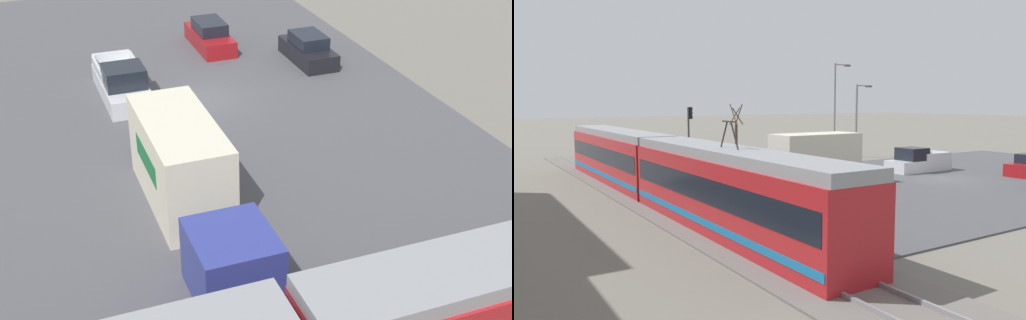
{
  "view_description": "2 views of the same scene",
  "coord_description": "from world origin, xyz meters",
  "views": [
    {
      "loc": [
        8.91,
        30.95,
        14.57
      ],
      "look_at": [
        1.17,
        10.53,
        2.39
      ],
      "focal_mm": 50.0,
      "sensor_mm": 36.0,
      "label": 1
    },
    {
      "loc": [
        -22.79,
        28.97,
        5.47
      ],
      "look_at": [
        5.76,
        10.68,
        1.51
      ],
      "focal_mm": 35.0,
      "sensor_mm": 36.0,
      "label": 2
    }
  ],
  "objects": [
    {
      "name": "sedan_car_0",
      "position": [
        -2.6,
        -6.96,
        0.74
      ],
      "size": [
        1.81,
        4.59,
        1.6
      ],
      "color": "maroon",
      "rests_on": "ground"
    },
    {
      "name": "road_surface",
      "position": [
        0.0,
        0.0,
        0.04
      ],
      "size": [
        21.84,
        41.3,
        0.08
      ],
      "color": "#4C4C51",
      "rests_on": "ground"
    },
    {
      "name": "box_truck",
      "position": [
        3.41,
        9.97,
        1.6
      ],
      "size": [
        2.53,
        10.25,
        3.3
      ],
      "color": "navy",
      "rests_on": "ground"
    },
    {
      "name": "ground_plane",
      "position": [
        0.0,
        0.0,
        0.0
      ],
      "size": [
        320.0,
        320.0,
        0.0
      ],
      "primitive_type": "plane",
      "color": "slate"
    },
    {
      "name": "pickup_truck",
      "position": [
        3.58,
        -1.63,
        0.78
      ],
      "size": [
        2.09,
        5.45,
        1.87
      ],
      "color": "silver",
      "rests_on": "ground"
    },
    {
      "name": "sedan_car_1",
      "position": [
        -7.03,
        -2.94,
        0.73
      ],
      "size": [
        1.84,
        4.25,
        1.57
      ],
      "rotation": [
        0.0,
        0.0,
        3.14
      ],
      "color": "black",
      "rests_on": "ground"
    }
  ]
}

